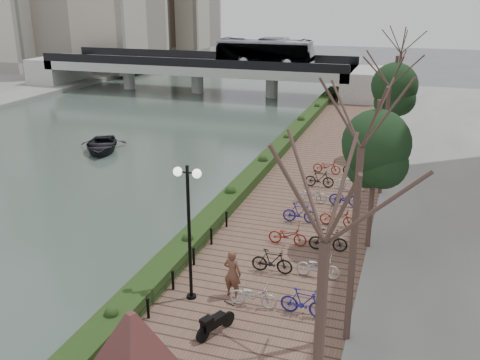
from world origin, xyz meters
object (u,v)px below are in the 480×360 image
at_px(granite_monument, 134,355).
at_px(pedestrian, 232,273).
at_px(lamppost, 188,205).
at_px(boat, 101,145).
at_px(motorcycle, 216,322).

height_order(granite_monument, pedestrian, granite_monument).
xyz_separation_m(lamppost, boat, (-14.49, 17.14, -3.63)).
bearing_deg(boat, motorcycle, -75.52).
relative_size(granite_monument, motorcycle, 3.32).
bearing_deg(lamppost, pedestrian, 23.04).
relative_size(granite_monument, pedestrian, 2.54).
bearing_deg(pedestrian, lamppost, 30.78).
relative_size(granite_monument, boat, 1.00).
bearing_deg(boat, granite_monument, -81.91).
height_order(lamppost, boat, lamppost).
height_order(granite_monument, lamppost, lamppost).
distance_m(granite_monument, motorcycle, 3.64).
xyz_separation_m(granite_monument, motorcycle, (1.06, 3.37, -0.90)).
bearing_deg(motorcycle, lamppost, 156.87).
height_order(lamppost, motorcycle, lamppost).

